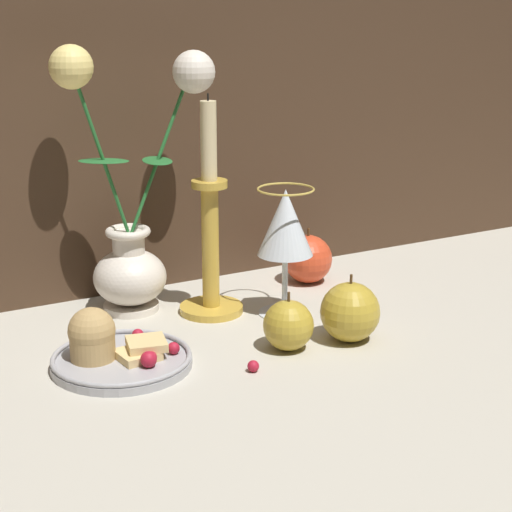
{
  "coord_description": "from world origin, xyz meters",
  "views": [
    {
      "loc": [
        -0.47,
        -0.94,
        0.43
      ],
      "look_at": [
        0.06,
        0.01,
        0.1
      ],
      "focal_mm": 60.0,
      "sensor_mm": 36.0,
      "label": 1
    }
  ],
  "objects_px": {
    "candlestick": "(210,241)",
    "apple_near_glass": "(308,259)",
    "vase": "(132,219)",
    "apple_at_table_edge": "(350,312)",
    "plate_with_pastries": "(113,351)",
    "apple_beside_vase": "(288,325)",
    "wine_glass": "(285,227)"
  },
  "relations": [
    {
      "from": "vase",
      "to": "plate_with_pastries",
      "type": "height_order",
      "value": "vase"
    },
    {
      "from": "plate_with_pastries",
      "to": "apple_beside_vase",
      "type": "height_order",
      "value": "apple_beside_vase"
    },
    {
      "from": "vase",
      "to": "candlestick",
      "type": "height_order",
      "value": "vase"
    },
    {
      "from": "candlestick",
      "to": "wine_glass",
      "type": "bearing_deg",
      "value": -31.98
    },
    {
      "from": "candlestick",
      "to": "apple_beside_vase",
      "type": "bearing_deg",
      "value": -80.81
    },
    {
      "from": "apple_near_glass",
      "to": "apple_beside_vase",
      "type": "bearing_deg",
      "value": -127.37
    },
    {
      "from": "wine_glass",
      "to": "apple_at_table_edge",
      "type": "distance_m",
      "value": 0.15
    },
    {
      "from": "vase",
      "to": "candlestick",
      "type": "bearing_deg",
      "value": -33.76
    },
    {
      "from": "plate_with_pastries",
      "to": "apple_beside_vase",
      "type": "bearing_deg",
      "value": -15.02
    },
    {
      "from": "vase",
      "to": "apple_near_glass",
      "type": "height_order",
      "value": "vase"
    },
    {
      "from": "candlestick",
      "to": "apple_at_table_edge",
      "type": "height_order",
      "value": "candlestick"
    },
    {
      "from": "candlestick",
      "to": "vase",
      "type": "bearing_deg",
      "value": 146.24
    },
    {
      "from": "vase",
      "to": "apple_near_glass",
      "type": "relative_size",
      "value": 4.25
    },
    {
      "from": "wine_glass",
      "to": "apple_at_table_edge",
      "type": "height_order",
      "value": "wine_glass"
    },
    {
      "from": "vase",
      "to": "wine_glass",
      "type": "bearing_deg",
      "value": -32.89
    },
    {
      "from": "vase",
      "to": "plate_with_pastries",
      "type": "relative_size",
      "value": 2.18
    },
    {
      "from": "vase",
      "to": "apple_near_glass",
      "type": "bearing_deg",
      "value": -2.78
    },
    {
      "from": "apple_near_glass",
      "to": "apple_at_table_edge",
      "type": "xyz_separation_m",
      "value": [
        -0.08,
        -0.23,
        0.0
      ]
    },
    {
      "from": "apple_at_table_edge",
      "to": "vase",
      "type": "bearing_deg",
      "value": 130.13
    },
    {
      "from": "plate_with_pastries",
      "to": "candlestick",
      "type": "distance_m",
      "value": 0.23
    },
    {
      "from": "apple_near_glass",
      "to": "apple_at_table_edge",
      "type": "relative_size",
      "value": 0.97
    },
    {
      "from": "apple_near_glass",
      "to": "apple_at_table_edge",
      "type": "distance_m",
      "value": 0.24
    },
    {
      "from": "candlestick",
      "to": "apple_near_glass",
      "type": "relative_size",
      "value": 3.51
    },
    {
      "from": "apple_beside_vase",
      "to": "apple_at_table_edge",
      "type": "bearing_deg",
      "value": -8.6
    },
    {
      "from": "vase",
      "to": "apple_at_table_edge",
      "type": "xyz_separation_m",
      "value": [
        0.2,
        -0.24,
        -0.09
      ]
    },
    {
      "from": "plate_with_pastries",
      "to": "wine_glass",
      "type": "xyz_separation_m",
      "value": [
        0.27,
        0.06,
        0.11
      ]
    },
    {
      "from": "vase",
      "to": "wine_glass",
      "type": "height_order",
      "value": "vase"
    },
    {
      "from": "plate_with_pastries",
      "to": "apple_beside_vase",
      "type": "xyz_separation_m",
      "value": [
        0.21,
        -0.06,
        0.01
      ]
    },
    {
      "from": "vase",
      "to": "plate_with_pastries",
      "type": "distance_m",
      "value": 0.23
    },
    {
      "from": "apple_near_glass",
      "to": "candlestick",
      "type": "bearing_deg",
      "value": -166.11
    },
    {
      "from": "vase",
      "to": "apple_beside_vase",
      "type": "relative_size",
      "value": 4.85
    },
    {
      "from": "apple_beside_vase",
      "to": "plate_with_pastries",
      "type": "bearing_deg",
      "value": 164.98
    }
  ]
}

